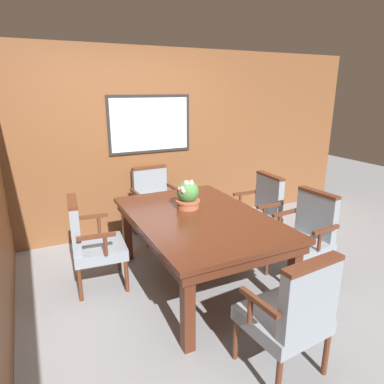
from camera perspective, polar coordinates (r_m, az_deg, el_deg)
name	(u,v)px	position (r m, az deg, el deg)	size (l,w,h in m)	color
ground_plane	(193,298)	(3.45, 0.15, -17.22)	(14.00, 14.00, 0.00)	gray
wall_back	(132,144)	(4.63, -9.99, 7.84)	(7.20, 0.08, 2.45)	brown
dining_table	(199,224)	(3.40, 1.12, -5.34)	(1.23, 1.85, 0.74)	#4C2314
chair_left_far	(90,240)	(3.54, -16.57, -7.74)	(0.54, 0.59, 0.94)	#562B19
chair_right_far	(259,210)	(4.29, 11.13, -2.95)	(0.52, 0.58, 0.94)	#562B19
chair_right_near	(306,233)	(3.74, 18.42, -6.57)	(0.54, 0.59, 0.94)	#562B19
chair_head_far	(154,200)	(4.61, -6.35, -1.33)	(0.58, 0.52, 0.94)	#562B19
chair_head_near	(292,312)	(2.51, 16.25, -18.65)	(0.59, 0.54, 0.94)	#562B19
potted_plant	(188,195)	(3.53, -0.70, -0.50)	(0.25, 0.25, 0.31)	#9E5638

